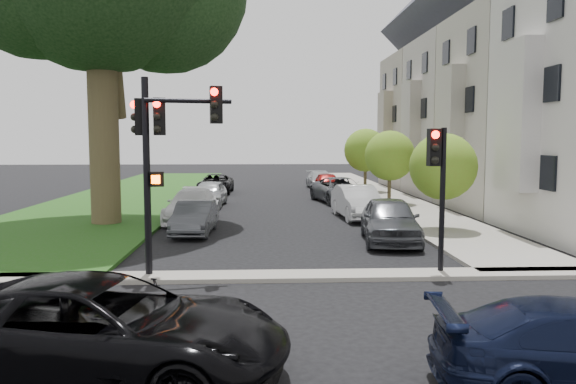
{
  "coord_description": "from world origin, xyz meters",
  "views": [
    {
      "loc": [
        -0.82,
        -12.47,
        3.65
      ],
      "look_at": [
        0.0,
        5.0,
        2.0
      ],
      "focal_mm": 35.0,
      "sensor_mm": 36.0,
      "label": 1
    }
  ],
  "objects_px": {
    "car_parked_6": "(192,206)",
    "car_parked_8": "(216,184)",
    "car_cross_near": "(102,330)",
    "small_tree_a": "(443,167)",
    "car_parked_0": "(390,220)",
    "traffic_signal_secondary": "(438,173)",
    "car_parked_1": "(358,202)",
    "car_parked_5": "(195,218)",
    "small_tree_b": "(390,156)",
    "car_parked_3": "(327,183)",
    "car_parked_2": "(340,190)",
    "small_tree_c": "(366,150)",
    "car_parked_4": "(321,180)",
    "car_parked_7": "(209,193)",
    "traffic_signal_main": "(162,141)"
  },
  "relations": [
    {
      "from": "car_cross_near",
      "to": "car_parked_6",
      "type": "xyz_separation_m",
      "value": [
        -0.67,
        16.52,
        -0.08
      ]
    },
    {
      "from": "car_cross_near",
      "to": "car_parked_5",
      "type": "bearing_deg",
      "value": 10.63
    },
    {
      "from": "car_cross_near",
      "to": "car_parked_8",
      "type": "distance_m",
      "value": 29.68
    },
    {
      "from": "small_tree_a",
      "to": "car_parked_0",
      "type": "xyz_separation_m",
      "value": [
        -2.49,
        -1.9,
        -1.79
      ]
    },
    {
      "from": "car_cross_near",
      "to": "car_parked_3",
      "type": "xyz_separation_m",
      "value": [
        6.87,
        29.62,
        -0.1
      ]
    },
    {
      "from": "traffic_signal_secondary",
      "to": "car_parked_3",
      "type": "bearing_deg",
      "value": 90.55
    },
    {
      "from": "car_parked_6",
      "to": "car_parked_8",
      "type": "bearing_deg",
      "value": 93.37
    },
    {
      "from": "car_cross_near",
      "to": "small_tree_a",
      "type": "bearing_deg",
      "value": -25.97
    },
    {
      "from": "car_parked_2",
      "to": "car_cross_near",
      "type": "bearing_deg",
      "value": -116.77
    },
    {
      "from": "car_parked_3",
      "to": "car_parked_8",
      "type": "xyz_separation_m",
      "value": [
        -7.57,
        0.04,
        -0.05
      ]
    },
    {
      "from": "small_tree_b",
      "to": "car_parked_3",
      "type": "relative_size",
      "value": 1.01
    },
    {
      "from": "small_tree_b",
      "to": "car_parked_3",
      "type": "distance_m",
      "value": 8.17
    },
    {
      "from": "car_cross_near",
      "to": "car_parked_3",
      "type": "distance_m",
      "value": 30.41
    },
    {
      "from": "car_parked_4",
      "to": "car_parked_6",
      "type": "xyz_separation_m",
      "value": [
        -7.45,
        -16.52,
        0.07
      ]
    },
    {
      "from": "car_parked_2",
      "to": "car_parked_4",
      "type": "height_order",
      "value": "car_parked_2"
    },
    {
      "from": "small_tree_a",
      "to": "car_cross_near",
      "type": "relative_size",
      "value": 0.69
    },
    {
      "from": "car_parked_1",
      "to": "car_parked_2",
      "type": "xyz_separation_m",
      "value": [
        0.12,
        6.5,
        -0.04
      ]
    },
    {
      "from": "small_tree_a",
      "to": "car_parked_8",
      "type": "distance_m",
      "value": 19.55
    },
    {
      "from": "car_parked_0",
      "to": "car_parked_6",
      "type": "xyz_separation_m",
      "value": [
        -7.6,
        5.36,
        -0.09
      ]
    },
    {
      "from": "traffic_signal_secondary",
      "to": "car_parked_1",
      "type": "xyz_separation_m",
      "value": [
        -0.28,
        10.81,
        -2.0
      ]
    },
    {
      "from": "car_parked_0",
      "to": "car_parked_8",
      "type": "height_order",
      "value": "car_parked_0"
    },
    {
      "from": "traffic_signal_main",
      "to": "small_tree_c",
      "type": "bearing_deg",
      "value": 67.35
    },
    {
      "from": "traffic_signal_secondary",
      "to": "car_parked_1",
      "type": "bearing_deg",
      "value": 91.46
    },
    {
      "from": "car_parked_6",
      "to": "car_parked_8",
      "type": "xyz_separation_m",
      "value": [
        -0.04,
        13.14,
        -0.07
      ]
    },
    {
      "from": "traffic_signal_main",
      "to": "car_parked_6",
      "type": "xyz_separation_m",
      "value": [
        -0.51,
        10.14,
        -2.9
      ]
    },
    {
      "from": "traffic_signal_secondary",
      "to": "car_parked_0",
      "type": "bearing_deg",
      "value": 91.82
    },
    {
      "from": "car_parked_2",
      "to": "small_tree_b",
      "type": "bearing_deg",
      "value": -41.51
    },
    {
      "from": "traffic_signal_main",
      "to": "traffic_signal_secondary",
      "type": "xyz_separation_m",
      "value": [
        7.25,
        -0.04,
        -0.85
      ]
    },
    {
      "from": "small_tree_b",
      "to": "car_parked_2",
      "type": "relative_size",
      "value": 0.79
    },
    {
      "from": "small_tree_c",
      "to": "car_parked_3",
      "type": "relative_size",
      "value": 1.07
    },
    {
      "from": "small_tree_a",
      "to": "traffic_signal_main",
      "type": "bearing_deg",
      "value": -145.14
    },
    {
      "from": "car_parked_5",
      "to": "car_parked_7",
      "type": "bearing_deg",
      "value": 94.11
    },
    {
      "from": "small_tree_a",
      "to": "car_parked_4",
      "type": "bearing_deg",
      "value": 97.55
    },
    {
      "from": "small_tree_c",
      "to": "car_parked_1",
      "type": "xyz_separation_m",
      "value": [
        -2.62,
        -12.21,
        -2.14
      ]
    },
    {
      "from": "small_tree_b",
      "to": "car_parked_1",
      "type": "bearing_deg",
      "value": -117.63
    },
    {
      "from": "car_parked_1",
      "to": "car_parked_6",
      "type": "bearing_deg",
      "value": -179.4
    },
    {
      "from": "car_parked_0",
      "to": "small_tree_b",
      "type": "bearing_deg",
      "value": 83.89
    },
    {
      "from": "small_tree_c",
      "to": "car_parked_8",
      "type": "bearing_deg",
      "value": 178.27
    },
    {
      "from": "car_cross_near",
      "to": "car_parked_6",
      "type": "distance_m",
      "value": 16.54
    },
    {
      "from": "car_cross_near",
      "to": "traffic_signal_secondary",
      "type": "bearing_deg",
      "value": -38.34
    },
    {
      "from": "small_tree_c",
      "to": "car_parked_3",
      "type": "distance_m",
      "value": 3.39
    },
    {
      "from": "car_parked_6",
      "to": "small_tree_c",
      "type": "bearing_deg",
      "value": 55.02
    },
    {
      "from": "small_tree_a",
      "to": "car_parked_7",
      "type": "xyz_separation_m",
      "value": [
        -9.88,
        9.25,
        -1.88
      ]
    },
    {
      "from": "small_tree_a",
      "to": "car_parked_8",
      "type": "xyz_separation_m",
      "value": [
        -10.14,
        16.6,
        -1.94
      ]
    },
    {
      "from": "car_parked_6",
      "to": "car_parked_2",
      "type": "bearing_deg",
      "value": 46.38
    },
    {
      "from": "car_parked_0",
      "to": "car_parked_5",
      "type": "distance_m",
      "value": 7.4
    },
    {
      "from": "car_parked_4",
      "to": "car_parked_7",
      "type": "distance_m",
      "value": 12.94
    },
    {
      "from": "car_parked_6",
      "to": "car_parked_8",
      "type": "relative_size",
      "value": 1.06
    },
    {
      "from": "car_parked_1",
      "to": "car_parked_5",
      "type": "relative_size",
      "value": 1.19
    },
    {
      "from": "traffic_signal_main",
      "to": "car_parked_7",
      "type": "xyz_separation_m",
      "value": [
        -0.29,
        15.93,
        -2.91
      ]
    }
  ]
}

